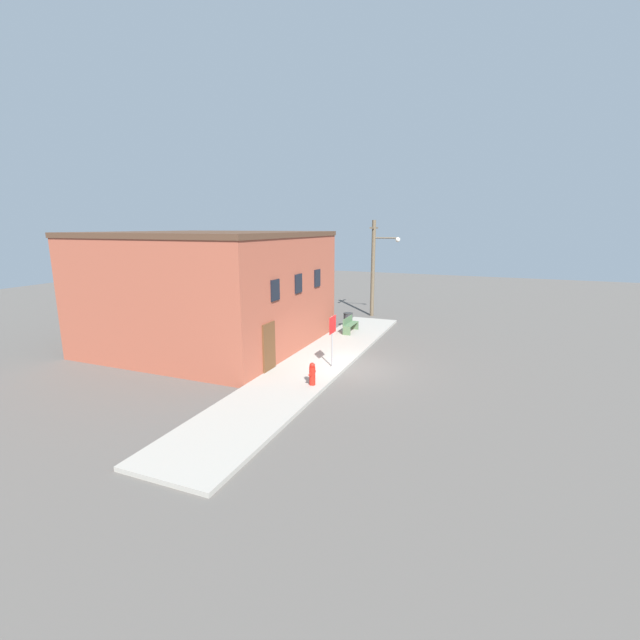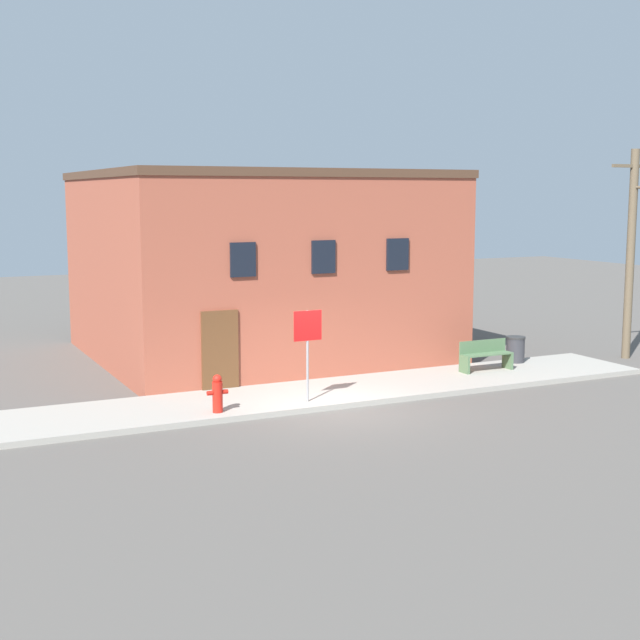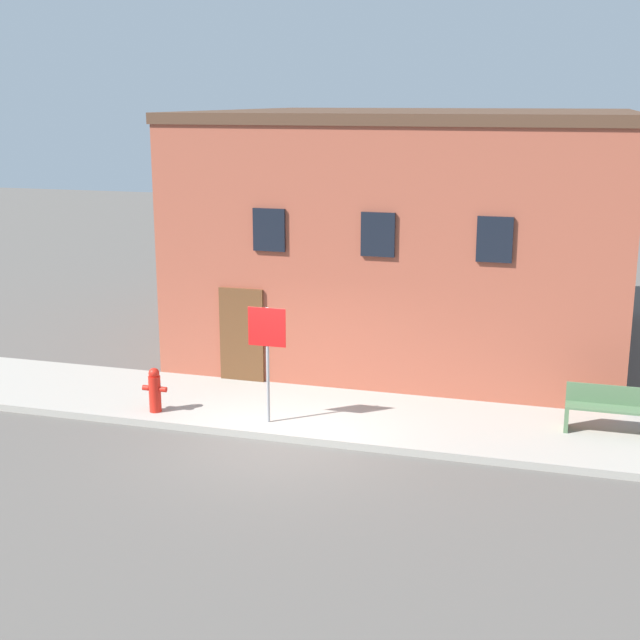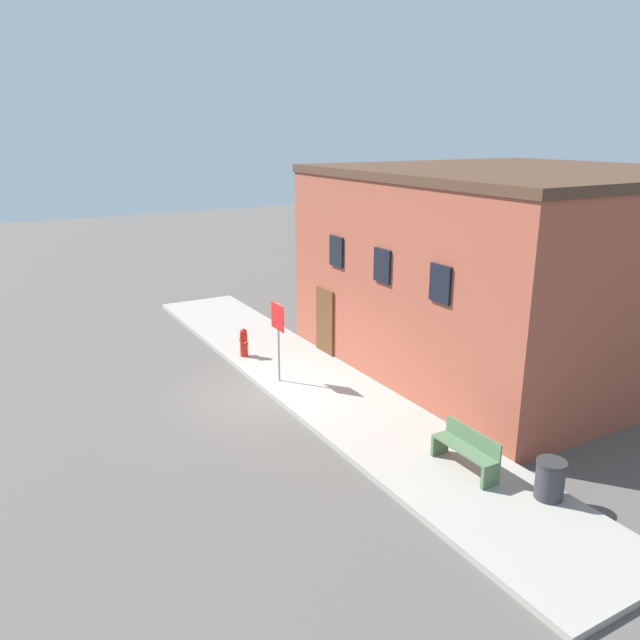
% 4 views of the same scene
% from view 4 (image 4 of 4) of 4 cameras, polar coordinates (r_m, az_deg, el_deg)
% --- Properties ---
extents(ground_plane, '(80.00, 80.00, 0.00)m').
position_cam_4_polar(ground_plane, '(17.20, -4.85, -6.81)').
color(ground_plane, '#56514C').
extents(sidewalk, '(20.01, 2.93, 0.14)m').
position_cam_4_polar(sidewalk, '(17.78, -0.55, -5.67)').
color(sidewalk, '#9E998E').
rests_on(sidewalk, ground).
extents(brick_building, '(10.09, 10.00, 5.88)m').
position_cam_4_polar(brick_building, '(19.93, 17.46, 4.68)').
color(brick_building, '#9E4C38').
rests_on(brick_building, ground).
extents(fire_hydrant, '(0.50, 0.24, 0.90)m').
position_cam_4_polar(fire_hydrant, '(19.55, -6.98, -2.04)').
color(fire_hydrant, red).
rests_on(fire_hydrant, sidewalk).
extents(stop_sign, '(0.74, 0.06, 2.25)m').
position_cam_4_polar(stop_sign, '(17.18, -3.87, -0.63)').
color(stop_sign, gray).
rests_on(stop_sign, sidewalk).
extents(bench, '(1.60, 0.44, 0.87)m').
position_cam_4_polar(bench, '(13.51, 13.25, -11.47)').
color(bench, '#4C6B47').
rests_on(bench, sidewalk).
extents(trash_bin, '(0.57, 0.57, 0.78)m').
position_cam_4_polar(trash_bin, '(13.03, 20.28, -13.50)').
color(trash_bin, '#333338').
rests_on(trash_bin, sidewalk).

